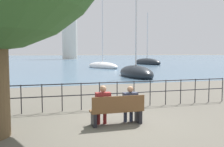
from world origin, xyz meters
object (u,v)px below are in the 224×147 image
object	(u,v)px
park_bench	(117,111)
sailboat_3	(147,62)
seated_person_right	(130,103)
sailboat_1	(136,73)
seated_person_left	(103,103)
harbor_lighthouse	(69,25)
sailboat_4	(103,66)

from	to	relation	value
park_bench	sailboat_3	size ratio (longest dim) A/B	0.15
seated_person_right	sailboat_1	world-z (taller)	sailboat_1
seated_person_right	seated_person_left	bearing A→B (deg)	-179.84
seated_person_left	harbor_lighthouse	xyz separation A→B (m)	(10.15, 90.81, 12.59)
seated_person_right	sailboat_1	xyz separation A→B (m)	(6.01, 14.42, -0.32)
park_bench	sailboat_1	distance (m)	15.86
seated_person_left	sailboat_1	bearing A→B (deg)	64.49
park_bench	sailboat_3	world-z (taller)	sailboat_3
harbor_lighthouse	seated_person_right	bearing A→B (deg)	-95.84
sailboat_3	sailboat_4	xyz separation A→B (m)	(-11.54, -9.44, -0.07)
park_bench	seated_person_left	world-z (taller)	seated_person_left
harbor_lighthouse	sailboat_1	bearing A→B (deg)	-92.45
seated_person_left	seated_person_right	xyz separation A→B (m)	(0.87, 0.00, -0.02)
sailboat_1	seated_person_left	bearing A→B (deg)	-114.13
sailboat_1	harbor_lighthouse	size ratio (longest dim) A/B	0.27
sailboat_1	sailboat_3	xyz separation A→B (m)	(12.07, 23.91, 0.05)
seated_person_right	harbor_lighthouse	world-z (taller)	harbor_lighthouse
sailboat_1	park_bench	bearing A→B (deg)	-112.61
seated_person_right	harbor_lighthouse	xyz separation A→B (m)	(9.29, 90.81, 12.62)
seated_person_left	harbor_lighthouse	bearing A→B (deg)	83.62
sailboat_3	sailboat_1	bearing A→B (deg)	-126.73
sailboat_4	harbor_lighthouse	xyz separation A→B (m)	(2.75, 61.92, 12.95)
harbor_lighthouse	seated_person_left	bearing A→B (deg)	-96.38
seated_person_right	sailboat_4	bearing A→B (deg)	77.24
sailboat_3	sailboat_4	distance (m)	14.91
seated_person_right	sailboat_4	distance (m)	29.62
seated_person_right	sailboat_3	world-z (taller)	sailboat_3
park_bench	harbor_lighthouse	bearing A→B (deg)	83.90
sailboat_1	sailboat_3	size ratio (longest dim) A/B	0.72
seated_person_left	sailboat_3	world-z (taller)	sailboat_3
park_bench	sailboat_3	bearing A→B (deg)	64.26
park_bench	seated_person_right	xyz separation A→B (m)	(0.43, 0.08, 0.21)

